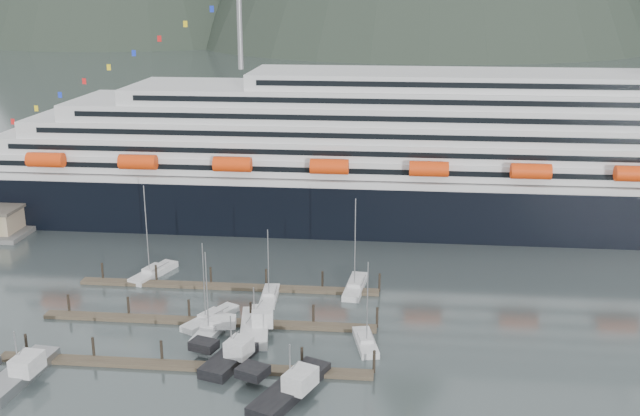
% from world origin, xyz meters
% --- Properties ---
extents(ground, '(1600.00, 1600.00, 0.00)m').
position_xyz_m(ground, '(0.00, 0.00, 0.00)').
color(ground, '#475454').
rests_on(ground, ground).
extents(cruise_ship, '(210.00, 30.40, 50.30)m').
position_xyz_m(cruise_ship, '(30.03, 54.94, 12.04)').
color(cruise_ship, black).
rests_on(cruise_ship, ground).
extents(dock_near, '(48.18, 2.28, 3.20)m').
position_xyz_m(dock_near, '(-4.93, -9.95, 0.31)').
color(dock_near, '#4C4031').
rests_on(dock_near, ground).
extents(dock_mid, '(48.18, 2.28, 3.20)m').
position_xyz_m(dock_mid, '(-4.93, 3.05, 0.31)').
color(dock_mid, '#4C4031').
rests_on(dock_mid, ground).
extents(dock_far, '(48.18, 2.28, 3.20)m').
position_xyz_m(dock_far, '(-4.93, 16.05, 0.31)').
color(dock_far, '#4C4031').
rests_on(dock_far, ground).
extents(sailboat_c, '(3.99, 9.82, 12.64)m').
position_xyz_m(sailboat_c, '(-3.75, -0.02, 0.41)').
color(sailboat_c, silver).
rests_on(sailboat_c, ground).
extents(sailboat_d, '(6.84, 10.03, 12.49)m').
position_xyz_m(sailboat_d, '(-4.81, 3.67, 0.40)').
color(sailboat_d, silver).
rests_on(sailboat_d, ground).
extents(sailboat_e, '(5.89, 10.61, 16.15)m').
position_xyz_m(sailboat_e, '(-18.46, 19.99, 0.44)').
color(sailboat_e, silver).
rests_on(sailboat_e, ground).
extents(sailboat_f, '(2.75, 8.22, 11.82)m').
position_xyz_m(sailboat_f, '(2.32, 12.42, 0.40)').
color(sailboat_f, silver).
rests_on(sailboat_f, ground).
extents(sailboat_g, '(3.68, 10.85, 15.70)m').
position_xyz_m(sailboat_g, '(15.22, 17.45, 0.43)').
color(sailboat_g, silver).
rests_on(sailboat_g, ground).
extents(sailboat_h, '(4.04, 8.48, 12.57)m').
position_xyz_m(sailboat_h, '(17.64, -1.68, 0.41)').
color(sailboat_h, silver).
rests_on(sailboat_h, ground).
extents(trawler_a, '(9.56, 13.19, 7.09)m').
position_xyz_m(trawler_a, '(-24.11, -14.98, 0.90)').
color(trawler_a, gray).
rests_on(trawler_a, ground).
extents(trawler_b, '(9.24, 11.45, 7.07)m').
position_xyz_m(trawler_b, '(0.76, -8.00, 0.90)').
color(trawler_b, black).
rests_on(trawler_b, ground).
extents(trawler_c, '(11.31, 14.14, 7.06)m').
position_xyz_m(trawler_c, '(9.22, -14.94, 0.90)').
color(trawler_c, black).
rests_on(trawler_c, ground).
extents(trawler_e, '(9.01, 11.80, 7.40)m').
position_xyz_m(trawler_e, '(2.05, 0.69, 0.93)').
color(trawler_e, silver).
rests_on(trawler_e, ground).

